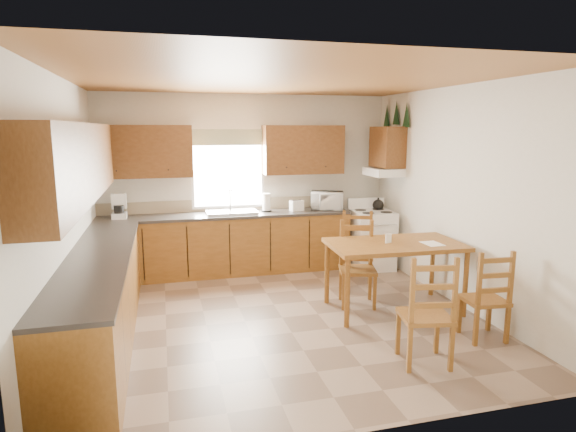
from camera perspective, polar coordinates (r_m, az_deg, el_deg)
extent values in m
plane|color=#7F6957|center=(5.75, -0.70, -11.94)|extent=(4.50, 4.50, 0.00)
plane|color=#925D2C|center=(5.35, -0.77, 15.91)|extent=(4.50, 4.50, 0.00)
plane|color=beige|center=(5.32, -24.97, 0.39)|extent=(4.50, 4.50, 0.00)
plane|color=beige|center=(6.31, 19.52, 2.18)|extent=(4.50, 4.50, 0.00)
plane|color=beige|center=(7.57, -4.85, 4.00)|extent=(4.50, 4.50, 0.00)
plane|color=beige|center=(3.29, 8.78, -4.38)|extent=(4.50, 4.50, 0.00)
cube|color=brown|center=(7.38, -7.22, -3.39)|extent=(3.75, 0.60, 0.88)
cube|color=brown|center=(5.35, -21.30, -9.38)|extent=(0.60, 3.60, 0.88)
cube|color=#34302E|center=(7.29, -7.30, 0.12)|extent=(3.75, 0.63, 0.04)
cube|color=#34302E|center=(5.22, -21.63, -4.60)|extent=(0.63, 3.60, 0.04)
cube|color=gray|center=(7.55, -7.61, 1.32)|extent=(3.75, 0.01, 0.18)
cube|color=brown|center=(7.26, -16.90, 7.32)|extent=(1.41, 0.33, 0.75)
cube|color=brown|center=(7.57, 1.81, 7.86)|extent=(1.25, 0.33, 0.75)
cube|color=brown|center=(5.09, -23.86, 5.80)|extent=(0.33, 3.60, 0.75)
cube|color=brown|center=(7.60, 11.69, 8.01)|extent=(0.33, 0.62, 0.62)
cube|color=white|center=(7.61, 11.24, 5.15)|extent=(0.44, 0.62, 0.12)
cube|color=white|center=(7.48, -7.11, 5.41)|extent=(1.13, 0.02, 1.18)
cube|color=white|center=(7.47, -7.11, 5.41)|extent=(1.05, 0.01, 1.10)
cube|color=#435C36|center=(7.42, -7.17, 9.24)|extent=(1.19, 0.01, 0.24)
cube|color=silver|center=(7.29, -6.72, 0.46)|extent=(0.75, 0.45, 0.04)
cone|color=black|center=(7.38, 13.87, 11.59)|extent=(0.22, 0.22, 0.36)
cone|color=black|center=(7.66, 12.72, 11.87)|extent=(0.22, 0.22, 0.36)
cone|color=black|center=(7.95, 11.63, 11.56)|extent=(0.22, 0.22, 0.36)
cube|color=white|center=(7.71, 9.97, -2.84)|extent=(0.65, 0.67, 0.89)
cube|color=white|center=(7.23, -19.40, 1.03)|extent=(0.21, 0.24, 0.33)
cylinder|color=white|center=(7.40, -2.57, 1.62)|extent=(0.15, 0.15, 0.28)
cube|color=white|center=(7.47, 1.03, 1.24)|extent=(0.22, 0.17, 0.16)
imported|color=white|center=(7.62, 4.64, 1.83)|extent=(0.55, 0.47, 0.28)
cube|color=brown|center=(5.99, 12.41, -7.00)|extent=(1.60, 0.96, 0.84)
cube|color=brown|center=(4.72, 15.98, -10.55)|extent=(0.52, 0.50, 1.06)
cube|color=brown|center=(5.46, 22.28, -8.55)|extent=(0.44, 0.42, 0.97)
cube|color=brown|center=(6.05, 8.27, -5.71)|extent=(0.53, 0.52, 1.04)
cube|color=brown|center=(6.72, 8.15, -4.09)|extent=(0.56, 0.55, 1.04)
cube|color=white|center=(5.94, 16.73, -3.16)|extent=(0.21, 0.27, 0.00)
cube|color=white|center=(5.84, 11.81, -2.61)|extent=(0.08, 0.04, 0.11)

